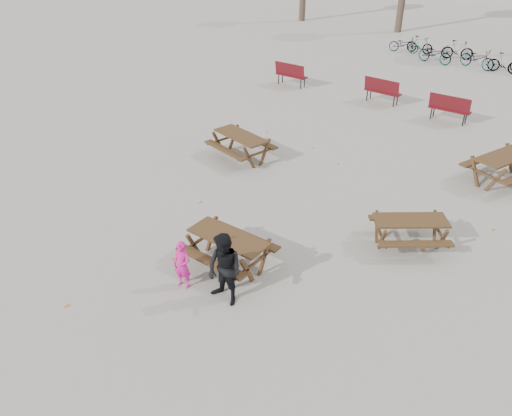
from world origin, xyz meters
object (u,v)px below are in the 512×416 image
Objects in this scene: food_tray at (221,237)px; picnic_table_north at (241,147)px; adult at (225,270)px; main_picnic_table at (228,243)px; soda_bottle at (224,238)px; child at (182,265)px; picnic_table_far at (503,168)px; picnic_table_east at (409,232)px.

food_tray is 5.62m from picnic_table_north.
main_picnic_table is at bearing 130.45° from adult.
adult is 0.85× the size of picnic_table_north.
adult reaches higher than soda_bottle.
food_tray is 0.16× the size of child.
food_tray is at bearing 174.62° from picnic_table_far.
picnic_table_east is (2.93, 3.25, -0.44)m from food_tray.
main_picnic_table is 8.67m from picnic_table_far.
adult is (0.67, -0.77, -0.06)m from soda_bottle.
adult is at bearing -46.51° from food_tray.
soda_bottle is 1.02m from adult.
picnic_table_east is at bearing 49.41° from soda_bottle.
adult reaches higher than picnic_table_east.
food_tray is at bearing 137.43° from adult.
main_picnic_table is 10.00× the size of food_tray.
picnic_table_far reaches higher than picnic_table_north.
food_tray is at bearing 65.35° from child.
child is at bearing -104.87° from main_picnic_table.
soda_bottle is 1.04m from child.
child is 0.56× the size of picnic_table_far.
child is 0.69× the size of adult.
child reaches higher than main_picnic_table.
main_picnic_table reaches higher than picnic_table_east.
food_tray is 0.11× the size of adult.
picnic_table_east is (2.86, 3.12, -0.23)m from main_picnic_table.
soda_bottle reaches higher than picnic_table_far.
picnic_table_east is at bearing -170.44° from picnic_table_far.
picnic_table_east is (2.83, 3.30, -0.49)m from soda_bottle.
child is 1.05m from adult.
picnic_table_far is (3.05, 8.77, -0.37)m from adult.
adult is at bearing -2.28° from child.
soda_bottle is 0.09× the size of picnic_table_far.
picnic_table_north is 0.95× the size of picnic_table_far.
main_picnic_table is at bearing 101.42° from soda_bottle.
adult reaches higher than main_picnic_table.
soda_bottle is 0.16× the size of child.
adult reaches higher than child.
picnic_table_east is 0.89× the size of picnic_table_north.
main_picnic_table is 0.92× the size of picnic_table_far.
food_tray is (-0.07, -0.14, 0.21)m from main_picnic_table.
food_tray is 1.04m from child.
food_tray is at bearing -43.17° from picnic_table_north.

